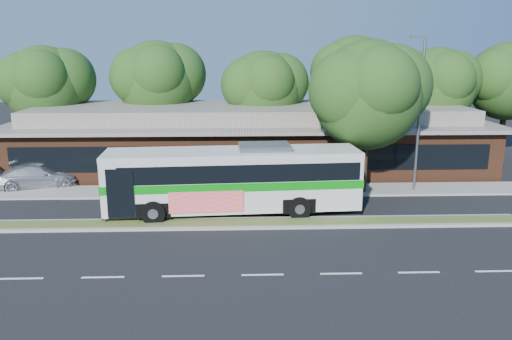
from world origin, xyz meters
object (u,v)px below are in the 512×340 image
(transit_bus, at_px, (234,175))
(sidewalk_tree, at_px, (374,92))
(sedan, at_px, (37,176))
(lamp_post, at_px, (419,110))

(transit_bus, distance_m, sidewalk_tree, 9.62)
(transit_bus, height_order, sedan, transit_bus)
(transit_bus, bearing_deg, sidewalk_tree, 20.60)
(transit_bus, distance_m, sedan, 13.38)
(lamp_post, distance_m, sedan, 23.30)
(lamp_post, height_order, sidewalk_tree, lamp_post)
(lamp_post, bearing_deg, transit_bus, -161.36)
(lamp_post, bearing_deg, sedan, 175.50)
(lamp_post, relative_size, sidewalk_tree, 1.02)
(transit_bus, height_order, sidewalk_tree, sidewalk_tree)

